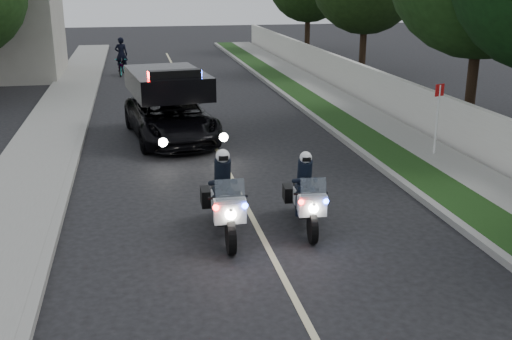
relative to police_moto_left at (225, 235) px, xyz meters
The scene contains 17 objects.
ground 3.52m from the police_moto_left, 78.24° to the right, with size 120.00×120.00×0.00m, color black.
curb_right 8.13m from the police_moto_left, 53.68° to the left, with size 0.20×60.00×0.15m, color gray.
grass_verge 8.57m from the police_moto_left, 49.90° to the left, with size 1.20×60.00×0.16m, color #193814.
sidewalk_right 9.46m from the police_moto_left, 43.86° to the left, with size 1.40×60.00×0.16m, color gray.
property_wall 10.23m from the police_moto_left, 39.97° to the left, with size 0.22×60.00×1.50m, color beige.
curb_left 7.37m from the police_moto_left, 117.30° to the left, with size 0.20×60.00×0.15m, color gray.
sidewalk_left 7.94m from the police_moto_left, 124.37° to the left, with size 2.00×60.00×0.16m, color gray.
lane_marking 6.59m from the police_moto_left, 83.75° to the left, with size 0.12×50.00×0.01m, color #BFB78C.
police_moto_left is the anchor object (origin of this frame).
police_moto_right 1.71m from the police_moto_left, ahead, with size 0.66×1.89×1.60m, color white, non-canonical shape.
police_suv 7.95m from the police_moto_left, 93.88° to the left, with size 2.40×5.19×2.52m, color black.
bicycle 22.20m from the police_moto_left, 95.65° to the left, with size 0.61×1.76×0.92m, color black.
cyclist 22.20m from the police_moto_left, 95.65° to the left, with size 0.65×0.43×1.79m, color black.
sign_post 7.91m from the police_moto_left, 31.90° to the left, with size 0.35×0.35×2.23m, color #A1160B, non-canonical shape.
tree_right_b 12.70m from the police_moto_left, 38.53° to the left, with size 6.40×6.40×10.67m, color #1E4316, non-canonical shape.
tree_right_d 22.74m from the police_moto_left, 62.18° to the left, with size 5.78×5.78×9.64m, color #1B3612, non-canonical shape.
tree_right_e 32.30m from the police_moto_left, 71.00° to the left, with size 5.59×5.59×9.31m, color #193611, non-canonical shape.
Camera 1 is at (-2.35, -7.75, 4.97)m, focal length 42.50 mm.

